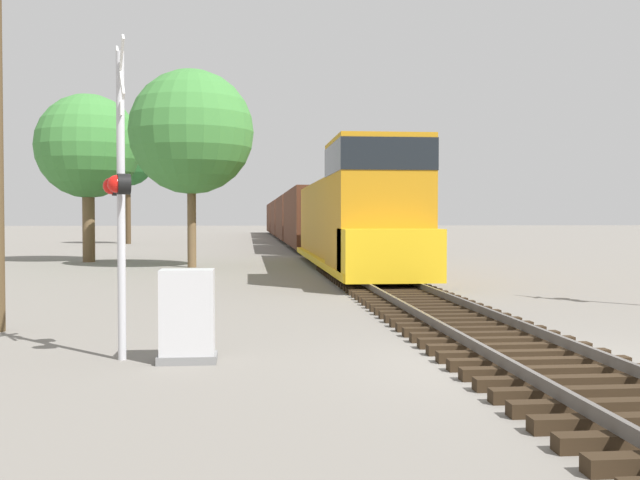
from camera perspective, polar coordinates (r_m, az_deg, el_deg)
name	(u,v)px	position (r m, az deg, el deg)	size (l,w,h in m)	color
ground_plane	(531,365)	(11.29, 15.78, -9.16)	(400.00, 400.00, 0.00)	slate
rail_track_bed	(531,356)	(11.27, 15.79, -8.48)	(2.60, 160.00, 0.31)	black
freight_train	(295,219)	(63.51, -1.88, 1.64)	(2.87, 87.46, 4.58)	#B77A14
crossing_signal_near	(119,188)	(11.47, -15.05, 3.88)	(0.54, 1.01, 4.73)	#B7B7BC
relay_cabinet	(187,317)	(11.16, -10.07, -5.77)	(0.86, 0.58, 1.36)	slate
tree_far_right	(191,132)	(32.61, -9.78, 8.09)	(5.30, 5.30, 8.43)	brown
tree_mid_background	(88,147)	(37.75, -17.26, 6.79)	(4.98, 4.98, 8.05)	brown
tree_deep_background	(128,160)	(63.24, -14.44, 5.92)	(4.30, 4.30, 9.04)	#473521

